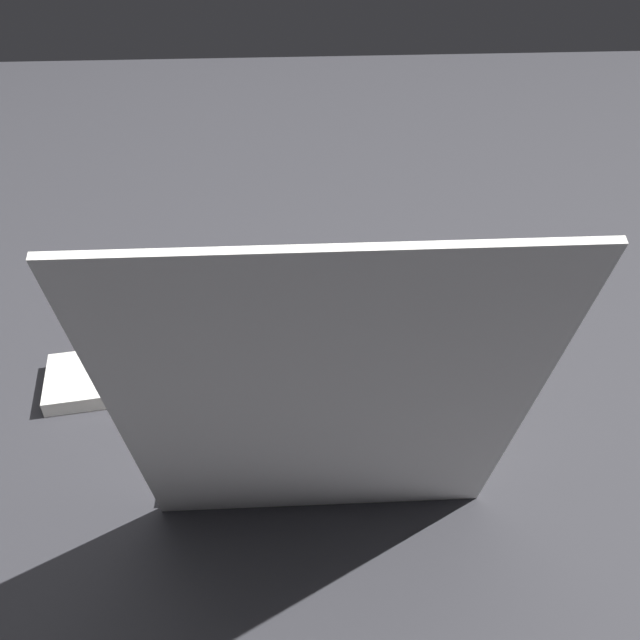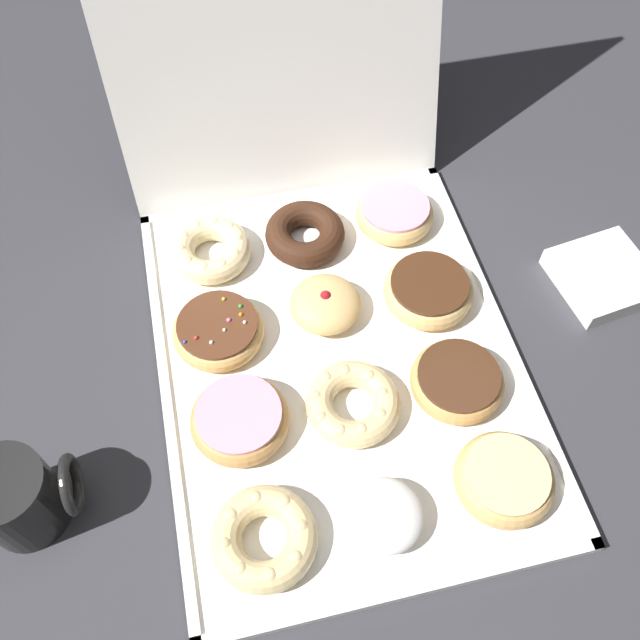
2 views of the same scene
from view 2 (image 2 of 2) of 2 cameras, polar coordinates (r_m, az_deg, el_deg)
The scene contains 16 objects.
ground_plane at distance 0.87m, azimuth 1.54°, elevation -3.68°, with size 3.00×3.00×0.00m, color #333338.
donut_box at distance 0.86m, azimuth 1.55°, elevation -3.51°, with size 0.44×0.58×0.01m.
cruller_donut_0 at distance 0.76m, azimuth -4.70°, elevation -17.64°, with size 0.12×0.12×0.04m.
powdered_filled_donut_1 at distance 0.76m, azimuth 5.31°, elevation -15.92°, with size 0.08×0.08×0.04m.
glazed_ring_donut_2 at distance 0.80m, azimuth 15.09°, elevation -12.66°, with size 0.11×0.11×0.04m.
pink_frosted_donut_3 at distance 0.81m, azimuth -6.70°, elevation -8.20°, with size 0.12×0.12×0.04m.
cruller_donut_4 at distance 0.81m, azimuth 2.48°, elevation -7.00°, with size 0.11×0.11×0.03m.
chocolate_frosted_donut_5 at distance 0.84m, azimuth 11.35°, elevation -4.98°, with size 0.11×0.11×0.03m.
sprinkle_donut_6 at distance 0.87m, azimuth -8.46°, elevation -0.87°, with size 0.12×0.12×0.04m.
jelly_filled_donut_7 at distance 0.88m, azimuth 0.42°, elevation 1.33°, with size 0.09×0.09×0.05m.
chocolate_frosted_donut_8 at distance 0.90m, azimuth 9.00°, elevation 2.46°, with size 0.12×0.12×0.04m.
cruller_donut_9 at distance 0.95m, azimuth -9.13°, elevation 5.82°, with size 0.11×0.11×0.04m.
chocolate_cake_ring_donut_10 at distance 0.95m, azimuth -1.10°, elevation 7.23°, with size 0.11×0.11×0.04m.
pink_frosted_donut_11 at distance 0.98m, azimuth 6.23°, elevation 8.87°, with size 0.11×0.11×0.04m.
coffee_mug at distance 0.81m, azimuth -23.81°, elevation -13.34°, with size 0.11×0.09×0.10m.
napkin_stack at distance 1.00m, azimuth 22.52°, elevation 3.39°, with size 0.12×0.12×0.03m, color white.
Camera 2 is at (-0.12, -0.41, 0.76)m, focal length 38.42 mm.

